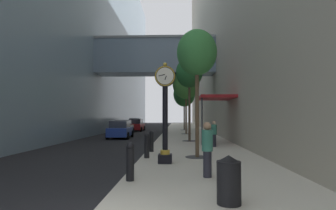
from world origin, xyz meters
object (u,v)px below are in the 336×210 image
at_px(pedestrian_by_clock, 214,133).
at_px(street_tree_mid_near, 189,73).
at_px(bollard_fourth, 151,141).
at_px(trash_bin, 229,179).
at_px(street_clock, 165,108).
at_px(bollard_nearest, 130,160).
at_px(car_silver_mid, 124,127).
at_px(street_tree_mid_far, 186,84).
at_px(street_tree_near, 197,54).
at_px(street_tree_far, 184,94).
at_px(car_blue_near, 120,130).
at_px(car_red_far, 136,125).
at_px(bollard_third, 147,145).
at_px(car_grey_trailing, 135,124).
at_px(pedestrian_walking, 207,148).

bearing_deg(pedestrian_by_clock, street_tree_mid_near, 109.05).
xyz_separation_m(street_tree_mid_near, pedestrian_by_clock, (1.35, -3.91, -4.35)).
xyz_separation_m(bollard_fourth, trash_bin, (2.50, -8.75, -0.05)).
distance_m(street_clock, bollard_nearest, 3.62).
bearing_deg(car_silver_mid, street_tree_mid_far, -14.25).
bearing_deg(street_tree_near, street_tree_far, 90.00).
height_order(bollard_fourth, street_tree_near, street_tree_near).
distance_m(bollard_nearest, street_tree_mid_far, 22.07).
bearing_deg(car_blue_near, trash_bin, -71.82).
bearing_deg(street_tree_mid_far, car_silver_mid, 165.75).
distance_m(street_tree_mid_near, car_red_far, 18.17).
distance_m(bollard_third, trash_bin, 7.00).
bearing_deg(street_tree_far, car_grey_trailing, 142.75).
height_order(street_tree_far, car_silver_mid, street_tree_far).
bearing_deg(car_blue_near, street_tree_near, -63.83).
bearing_deg(car_red_far, street_tree_mid_near, -68.31).
distance_m(bollard_nearest, car_silver_mid, 23.68).
bearing_deg(car_red_far, bollard_nearest, -81.86).
distance_m(street_tree_far, pedestrian_by_clock, 21.04).
height_order(bollard_nearest, bollard_third, same).
height_order(street_clock, trash_bin, street_clock).
bearing_deg(street_tree_near, car_silver_mid, 110.78).
xyz_separation_m(street_clock, bollard_fourth, (-0.89, 3.56, -1.64)).
xyz_separation_m(bollard_nearest, pedestrian_by_clock, (3.65, 9.17, 0.25)).
bearing_deg(street_tree_near, bollard_fourth, 139.96).
xyz_separation_m(street_clock, car_red_far, (-5.10, 26.33, -1.57)).
xyz_separation_m(pedestrian_by_clock, car_grey_trailing, (-8.89, 26.34, -0.16)).
relative_size(street_tree_far, pedestrian_by_clock, 4.11).
bearing_deg(street_tree_mid_near, car_grey_trailing, 108.58).
relative_size(bollard_third, pedestrian_by_clock, 0.70).
xyz_separation_m(street_tree_mid_far, car_red_far, (-6.50, 8.00, -4.68)).
xyz_separation_m(street_clock, street_tree_mid_near, (1.41, 9.97, 2.95)).
distance_m(pedestrian_walking, pedestrian_by_clock, 8.72).
xyz_separation_m(bollard_fourth, street_tree_far, (2.30, 23.11, 4.27)).
relative_size(bollard_fourth, street_tree_far, 0.17).
bearing_deg(street_tree_near, car_red_far, 104.75).
xyz_separation_m(pedestrian_walking, pedestrian_by_clock, (1.33, 8.62, -0.06)).
bearing_deg(pedestrian_by_clock, car_blue_near, 132.86).
distance_m(bollard_fourth, car_blue_near, 11.27).
relative_size(pedestrian_by_clock, car_red_far, 0.37).
distance_m(street_tree_far, car_blue_near, 14.58).
bearing_deg(bollard_nearest, street_tree_far, 85.59).
relative_size(bollard_nearest, car_red_far, 0.26).
height_order(street_tree_mid_near, street_tree_far, street_tree_far).
relative_size(trash_bin, pedestrian_by_clock, 0.66).
relative_size(car_red_far, car_grey_trailing, 1.03).
xyz_separation_m(bollard_fourth, car_red_far, (-4.21, 22.77, 0.07)).
bearing_deg(street_tree_mid_far, street_tree_mid_near, -90.00).
bearing_deg(bollard_nearest, car_silver_mid, 101.48).
bearing_deg(street_tree_far, car_red_far, -176.97).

